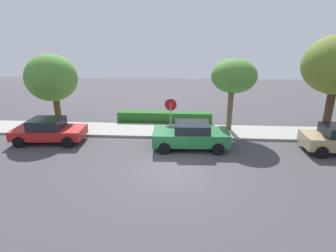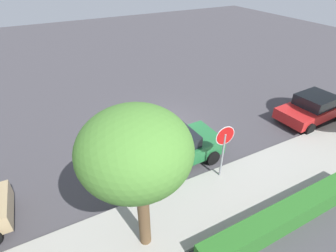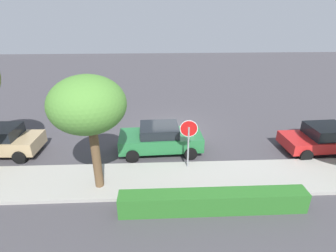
{
  "view_description": "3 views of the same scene",
  "coord_description": "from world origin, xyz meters",
  "px_view_note": "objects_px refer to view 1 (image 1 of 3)",
  "views": [
    {
      "loc": [
        0.46,
        -10.98,
        5.87
      ],
      "look_at": [
        -0.4,
        2.1,
        1.5
      ],
      "focal_mm": 28.0,
      "sensor_mm": 36.0,
      "label": 1
    },
    {
      "loc": [
        5.08,
        10.4,
        7.53
      ],
      "look_at": [
        0.6,
        1.92,
        1.31
      ],
      "focal_mm": 28.0,
      "sensor_mm": 36.0,
      "label": 2
    },
    {
      "loc": [
        0.99,
        14.77,
        6.84
      ],
      "look_at": [
        0.37,
        1.4,
        0.81
      ],
      "focal_mm": 28.0,
      "sensor_mm": 36.0,
      "label": 3
    }
  ],
  "objects_px": {
    "parked_car_red": "(49,130)",
    "street_tree_near_corner": "(234,77)",
    "parked_car_green": "(191,135)",
    "stop_sign": "(171,111)",
    "street_tree_mid_block": "(52,78)"
  },
  "relations": [
    {
      "from": "parked_car_green",
      "to": "parked_car_red",
      "type": "distance_m",
      "value": 8.4
    },
    {
      "from": "stop_sign",
      "to": "street_tree_mid_block",
      "type": "height_order",
      "value": "street_tree_mid_block"
    },
    {
      "from": "parked_car_red",
      "to": "street_tree_near_corner",
      "type": "relative_size",
      "value": 0.88
    },
    {
      "from": "parked_car_green",
      "to": "street_tree_near_corner",
      "type": "relative_size",
      "value": 0.9
    },
    {
      "from": "street_tree_near_corner",
      "to": "street_tree_mid_block",
      "type": "xyz_separation_m",
      "value": [
        -11.82,
        0.09,
        -0.23
      ]
    },
    {
      "from": "parked_car_green",
      "to": "street_tree_mid_block",
      "type": "relative_size",
      "value": 0.86
    },
    {
      "from": "parked_car_green",
      "to": "street_tree_mid_block",
      "type": "xyz_separation_m",
      "value": [
        -9.16,
        3.01,
        2.64
      ]
    },
    {
      "from": "parked_car_green",
      "to": "parked_car_red",
      "type": "xyz_separation_m",
      "value": [
        -8.39,
        0.35,
        -0.04
      ]
    },
    {
      "from": "stop_sign",
      "to": "parked_car_green",
      "type": "height_order",
      "value": "stop_sign"
    },
    {
      "from": "parked_car_red",
      "to": "street_tree_near_corner",
      "type": "bearing_deg",
      "value": 13.11
    },
    {
      "from": "parked_car_green",
      "to": "street_tree_near_corner",
      "type": "distance_m",
      "value": 4.88
    },
    {
      "from": "parked_car_green",
      "to": "street_tree_mid_block",
      "type": "bearing_deg",
      "value": 161.8
    },
    {
      "from": "stop_sign",
      "to": "street_tree_near_corner",
      "type": "bearing_deg",
      "value": 17.46
    },
    {
      "from": "street_tree_near_corner",
      "to": "street_tree_mid_block",
      "type": "relative_size",
      "value": 0.96
    },
    {
      "from": "stop_sign",
      "to": "parked_car_green",
      "type": "relative_size",
      "value": 0.58
    }
  ]
}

